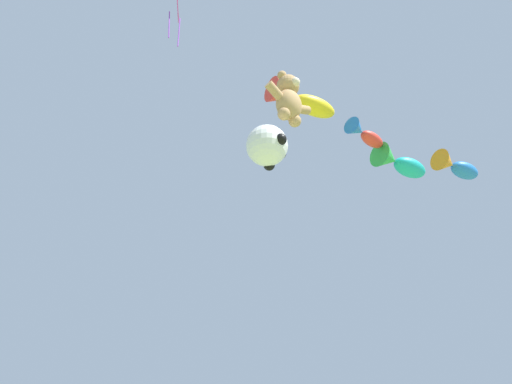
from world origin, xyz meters
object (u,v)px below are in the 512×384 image
Objects in this scene: fish_kite_cobalt at (455,167)px; diamond_kite at (177,6)px; teddy_bear_kite at (289,99)px; fish_kite_teal at (399,163)px; soccer_ball_kite at (267,146)px; fish_kite_goldfin at (299,100)px; fish_kite_crimson at (365,134)px.

fish_kite_cobalt is 0.83× the size of diamond_kite.
fish_kite_teal is (5.56, 0.01, 0.48)m from teddy_bear_kite.
teddy_bear_kite reaches higher than soccer_ball_kite.
soccer_ball_kite is 0.47× the size of fish_kite_goldfin.
teddy_bear_kite is at bearing -42.64° from diamond_kite.
fish_kite_cobalt is (8.20, -0.83, 1.14)m from teddy_bear_kite.
fish_kite_cobalt reaches higher than fish_kite_teal.
fish_kite_goldfin is at bearing 31.13° from teddy_bear_kite.
fish_kite_cobalt reaches higher than teddy_bear_kite.
fish_kite_teal is at bearing -2.52° from soccer_ball_kite.
fish_kite_goldfin is 1.56× the size of fish_kite_crimson.
fish_kite_cobalt is at bearing -7.25° from soccer_ball_kite.
fish_kite_crimson is 4.64m from fish_kite_cobalt.
diamond_kite is (-2.52, 2.32, 3.92)m from teddy_bear_kite.
fish_kite_goldfin is 1.10× the size of fish_kite_teal.
soccer_ball_kite is at bearing 154.06° from teddy_bear_kite.
fish_kite_cobalt is at bearing -16.38° from diamond_kite.
fish_kite_crimson is (4.25, -0.25, 2.51)m from soccer_ball_kite.
teddy_bear_kite is 1.06× the size of fish_kite_crimson.
fish_kite_goldfin is 6.97m from fish_kite_cobalt.
soccer_ball_kite is 0.52× the size of fish_kite_teal.
soccer_ball_kite is 6.34m from diamond_kite.
teddy_bear_kite is 0.75× the size of fish_kite_teal.
fish_kite_teal is (4.10, -0.87, -0.94)m from fish_kite_goldfin.
soccer_ball_kite is at bearing -46.43° from diamond_kite.
teddy_bear_kite is 3.74m from fish_kite_crimson.
fish_kite_goldfin reaches higher than fish_kite_crimson.
fish_kite_cobalt reaches higher than fish_kite_crimson.
diamond_kite reaches higher than fish_kite_cobalt.
fish_kite_teal is at bearing -11.91° from fish_kite_goldfin.
fish_kite_goldfin is 1.18× the size of fish_kite_cobalt.
fish_kite_goldfin is at bearing 165.76° from fish_kite_cobalt.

